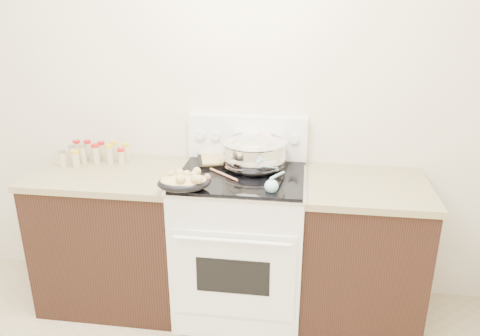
# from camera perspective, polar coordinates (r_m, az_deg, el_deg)

# --- Properties ---
(room_shell) EXTENTS (4.10, 3.60, 2.75)m
(room_shell) POSITION_cam_1_polar(r_m,az_deg,el_deg) (1.36, -23.53, 8.39)
(room_shell) COLOR silver
(room_shell) RESTS_ON ground
(counter_left) EXTENTS (0.93, 0.67, 0.92)m
(counter_left) POSITION_cam_1_polar(r_m,az_deg,el_deg) (3.20, -14.87, -7.95)
(counter_left) COLOR black
(counter_left) RESTS_ON ground
(counter_right) EXTENTS (0.73, 0.67, 0.92)m
(counter_right) POSITION_cam_1_polar(r_m,az_deg,el_deg) (2.99, 14.35, -9.98)
(counter_right) COLOR black
(counter_right) RESTS_ON ground
(kitchen_range) EXTENTS (0.78, 0.73, 1.22)m
(kitchen_range) POSITION_cam_1_polar(r_m,az_deg,el_deg) (2.97, 0.15, -8.87)
(kitchen_range) COLOR white
(kitchen_range) RESTS_ON ground
(mixing_bowl) EXTENTS (0.49, 0.49, 0.24)m
(mixing_bowl) POSITION_cam_1_polar(r_m,az_deg,el_deg) (2.83, 1.69, 1.67)
(mixing_bowl) COLOR silver
(mixing_bowl) RESTS_ON kitchen_range
(roasting_pan) EXTENTS (0.33, 0.26, 0.11)m
(roasting_pan) POSITION_cam_1_polar(r_m,az_deg,el_deg) (2.55, -6.83, -1.66)
(roasting_pan) COLOR black
(roasting_pan) RESTS_ON kitchen_range
(baking_sheet) EXTENTS (0.48, 0.40, 0.06)m
(baking_sheet) POSITION_cam_1_polar(r_m,az_deg,el_deg) (2.99, -0.99, 1.24)
(baking_sheet) COLOR black
(baking_sheet) RESTS_ON kitchen_range
(wooden_spoon) EXTENTS (0.20, 0.18, 0.04)m
(wooden_spoon) POSITION_cam_1_polar(r_m,az_deg,el_deg) (2.71, -3.30, -1.02)
(wooden_spoon) COLOR #B47452
(wooden_spoon) RESTS_ON kitchen_range
(blue_ladle) EXTENTS (0.10, 0.27, 0.10)m
(blue_ladle) POSITION_cam_1_polar(r_m,az_deg,el_deg) (2.54, 3.95, -2.06)
(blue_ladle) COLOR #95D0DF
(blue_ladle) RESTS_ON kitchen_range
(spice_jars) EXTENTS (0.40, 0.24, 0.13)m
(spice_jars) POSITION_cam_1_polar(r_m,az_deg,el_deg) (3.17, -17.41, 1.77)
(spice_jars) COLOR #BFB28C
(spice_jars) RESTS_ON counter_left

